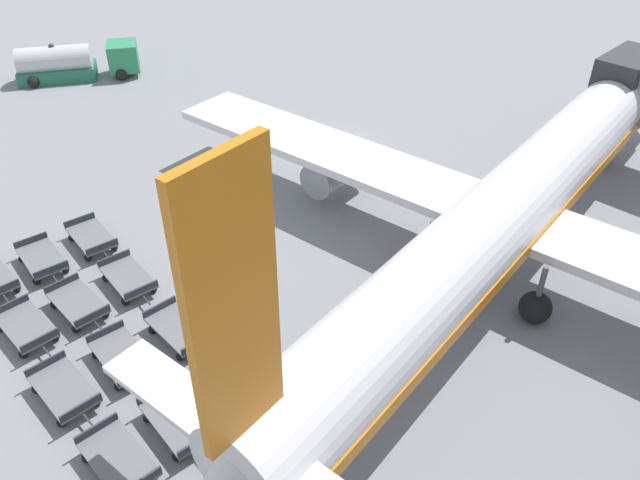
{
  "coord_description": "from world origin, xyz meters",
  "views": [
    {
      "loc": [
        23.72,
        -25.98,
        18.58
      ],
      "look_at": [
        8.62,
        -10.36,
        2.73
      ],
      "focal_mm": 35.0,
      "sensor_mm": 36.0,
      "label": 1
    }
  ],
  "objects_px": {
    "baggage_dolly_row_near_col_c": "(64,390)",
    "baggage_dolly_row_mid_a_col_b": "(78,304)",
    "fuel_tanker_primary": "(72,64)",
    "baggage_dolly_row_mid_a_col_c": "(122,357)",
    "baggage_dolly_row_near_col_d": "(119,460)",
    "airplane": "(520,200)",
    "baggage_dolly_row_mid_a_col_a": "(42,259)",
    "baggage_dolly_row_mid_b_col_b": "(128,278)",
    "baggage_dolly_row_mid_b_col_c": "(179,329)",
    "baggage_dolly_row_mid_a_col_d": "(178,421)",
    "baggage_dolly_row_mid_b_col_d": "(238,384)",
    "baggage_dolly_row_mid_b_col_a": "(92,238)",
    "baggage_dolly_row_near_col_b": "(26,327)"
  },
  "relations": [
    {
      "from": "airplane",
      "to": "baggage_dolly_row_mid_a_col_a",
      "type": "xyz_separation_m",
      "value": [
        -15.64,
        -15.76,
        -3.04
      ]
    },
    {
      "from": "baggage_dolly_row_near_col_d",
      "to": "baggage_dolly_row_mid_a_col_d",
      "type": "bearing_deg",
      "value": 87.35
    },
    {
      "from": "baggage_dolly_row_mid_a_col_c",
      "to": "baggage_dolly_row_mid_b_col_c",
      "type": "xyz_separation_m",
      "value": [
        0.37,
        2.46,
        0.0
      ]
    },
    {
      "from": "baggage_dolly_row_near_col_c",
      "to": "baggage_dolly_row_mid_a_col_b",
      "type": "height_order",
      "value": "same"
    },
    {
      "from": "baggage_dolly_row_mid_a_col_b",
      "to": "baggage_dolly_row_mid_b_col_d",
      "type": "bearing_deg",
      "value": 12.86
    },
    {
      "from": "airplane",
      "to": "baggage_dolly_row_mid_b_col_a",
      "type": "height_order",
      "value": "airplane"
    },
    {
      "from": "baggage_dolly_row_mid_a_col_b",
      "to": "baggage_dolly_row_near_col_c",
      "type": "bearing_deg",
      "value": -34.26
    },
    {
      "from": "airplane",
      "to": "baggage_dolly_row_mid_a_col_c",
      "type": "height_order",
      "value": "airplane"
    },
    {
      "from": "fuel_tanker_primary",
      "to": "baggage_dolly_row_mid_a_col_b",
      "type": "height_order",
      "value": "fuel_tanker_primary"
    },
    {
      "from": "baggage_dolly_row_mid_a_col_c",
      "to": "baggage_dolly_row_near_col_d",
      "type": "bearing_deg",
      "value": -32.84
    },
    {
      "from": "baggage_dolly_row_mid_a_col_d",
      "to": "fuel_tanker_primary",
      "type": "bearing_deg",
      "value": 157.27
    },
    {
      "from": "baggage_dolly_row_mid_a_col_d",
      "to": "baggage_dolly_row_mid_b_col_c",
      "type": "bearing_deg",
      "value": 143.79
    },
    {
      "from": "baggage_dolly_row_mid_b_col_a",
      "to": "baggage_dolly_row_mid_b_col_d",
      "type": "height_order",
      "value": "same"
    },
    {
      "from": "baggage_dolly_row_mid_b_col_b",
      "to": "baggage_dolly_row_mid_a_col_c",
      "type": "bearing_deg",
      "value": -34.81
    },
    {
      "from": "baggage_dolly_row_near_col_c",
      "to": "baggage_dolly_row_mid_a_col_c",
      "type": "bearing_deg",
      "value": 88.47
    },
    {
      "from": "baggage_dolly_row_near_col_b",
      "to": "baggage_dolly_row_mid_b_col_b",
      "type": "relative_size",
      "value": 0.99
    },
    {
      "from": "baggage_dolly_row_mid_a_col_c",
      "to": "baggage_dolly_row_mid_b_col_a",
      "type": "height_order",
      "value": "same"
    },
    {
      "from": "baggage_dolly_row_mid_b_col_b",
      "to": "baggage_dolly_row_mid_b_col_c",
      "type": "height_order",
      "value": "same"
    },
    {
      "from": "fuel_tanker_primary",
      "to": "baggage_dolly_row_mid_a_col_c",
      "type": "distance_m",
      "value": 32.13
    },
    {
      "from": "baggage_dolly_row_mid_a_col_b",
      "to": "baggage_dolly_row_mid_b_col_c",
      "type": "height_order",
      "value": "same"
    },
    {
      "from": "baggage_dolly_row_near_col_c",
      "to": "baggage_dolly_row_mid_b_col_d",
      "type": "height_order",
      "value": "same"
    },
    {
      "from": "baggage_dolly_row_mid_a_col_c",
      "to": "baggage_dolly_row_mid_b_col_b",
      "type": "distance_m",
      "value": 4.9
    },
    {
      "from": "baggage_dolly_row_near_col_d",
      "to": "baggage_dolly_row_mid_a_col_a",
      "type": "xyz_separation_m",
      "value": [
        -12.21,
        3.32,
        0.0
      ]
    },
    {
      "from": "baggage_dolly_row_mid_b_col_c",
      "to": "baggage_dolly_row_mid_b_col_d",
      "type": "height_order",
      "value": "same"
    },
    {
      "from": "fuel_tanker_primary",
      "to": "baggage_dolly_row_near_col_d",
      "type": "height_order",
      "value": "fuel_tanker_primary"
    },
    {
      "from": "baggage_dolly_row_mid_b_col_b",
      "to": "baggage_dolly_row_mid_b_col_c",
      "type": "bearing_deg",
      "value": -4.42
    },
    {
      "from": "baggage_dolly_row_near_col_d",
      "to": "baggage_dolly_row_mid_a_col_a",
      "type": "distance_m",
      "value": 12.66
    },
    {
      "from": "baggage_dolly_row_near_col_c",
      "to": "baggage_dolly_row_mid_a_col_b",
      "type": "bearing_deg",
      "value": 145.74
    },
    {
      "from": "baggage_dolly_row_mid_a_col_a",
      "to": "baggage_dolly_row_near_col_c",
      "type": "bearing_deg",
      "value": -21.01
    },
    {
      "from": "baggage_dolly_row_mid_a_col_a",
      "to": "baggage_dolly_row_mid_b_col_c",
      "type": "xyz_separation_m",
      "value": [
        8.58,
        1.72,
        0.0
      ]
    },
    {
      "from": "baggage_dolly_row_mid_a_col_a",
      "to": "baggage_dolly_row_mid_a_col_d",
      "type": "xyz_separation_m",
      "value": [
        12.32,
        -1.02,
        0.0
      ]
    },
    {
      "from": "baggage_dolly_row_near_col_d",
      "to": "baggage_dolly_row_mid_a_col_b",
      "type": "xyz_separation_m",
      "value": [
        -8.08,
        2.93,
        0.0
      ]
    },
    {
      "from": "baggage_dolly_row_mid_a_col_b",
      "to": "baggage_dolly_row_mid_b_col_c",
      "type": "distance_m",
      "value": 4.92
    },
    {
      "from": "baggage_dolly_row_near_col_c",
      "to": "baggage_dolly_row_mid_a_col_a",
      "type": "height_order",
      "value": "same"
    },
    {
      "from": "baggage_dolly_row_mid_b_col_a",
      "to": "baggage_dolly_row_mid_b_col_b",
      "type": "distance_m",
      "value": 4.1
    },
    {
      "from": "baggage_dolly_row_mid_a_col_d",
      "to": "baggage_dolly_row_near_col_c",
      "type": "bearing_deg",
      "value": -153.22
    },
    {
      "from": "airplane",
      "to": "baggage_dolly_row_mid_a_col_a",
      "type": "distance_m",
      "value": 22.41
    },
    {
      "from": "baggage_dolly_row_near_col_b",
      "to": "baggage_dolly_row_mid_b_col_d",
      "type": "bearing_deg",
      "value": 25.54
    },
    {
      "from": "fuel_tanker_primary",
      "to": "baggage_dolly_row_mid_a_col_d",
      "type": "xyz_separation_m",
      "value": [
        33.2,
        -13.91,
        -0.71
      ]
    },
    {
      "from": "fuel_tanker_primary",
      "to": "baggage_dolly_row_mid_a_col_a",
      "type": "xyz_separation_m",
      "value": [
        20.89,
        -12.89,
        -0.71
      ]
    },
    {
      "from": "airplane",
      "to": "baggage_dolly_row_near_col_b",
      "type": "relative_size",
      "value": 11.17
    },
    {
      "from": "baggage_dolly_row_near_col_b",
      "to": "baggage_dolly_row_near_col_c",
      "type": "distance_m",
      "value": 4.26
    },
    {
      "from": "baggage_dolly_row_near_col_c",
      "to": "baggage_dolly_row_mid_b_col_c",
      "type": "height_order",
      "value": "same"
    },
    {
      "from": "baggage_dolly_row_mid_b_col_a",
      "to": "baggage_dolly_row_mid_a_col_c",
      "type": "bearing_deg",
      "value": -21.95
    },
    {
      "from": "baggage_dolly_row_mid_b_col_a",
      "to": "baggage_dolly_row_mid_b_col_b",
      "type": "relative_size",
      "value": 1.0
    },
    {
      "from": "baggage_dolly_row_near_col_d",
      "to": "baggage_dolly_row_mid_a_col_c",
      "type": "xyz_separation_m",
      "value": [
        -4.01,
        2.59,
        0.0
      ]
    },
    {
      "from": "baggage_dolly_row_near_col_c",
      "to": "baggage_dolly_row_mid_b_col_a",
      "type": "height_order",
      "value": "same"
    },
    {
      "from": "baggage_dolly_row_near_col_b",
      "to": "baggage_dolly_row_mid_b_col_a",
      "type": "bearing_deg",
      "value": 126.61
    },
    {
      "from": "baggage_dolly_row_mid_a_col_a",
      "to": "baggage_dolly_row_mid_b_col_d",
      "type": "bearing_deg",
      "value": 6.94
    },
    {
      "from": "airplane",
      "to": "fuel_tanker_primary",
      "type": "xyz_separation_m",
      "value": [
        -36.53,
        -2.86,
        -2.33
      ]
    }
  ]
}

